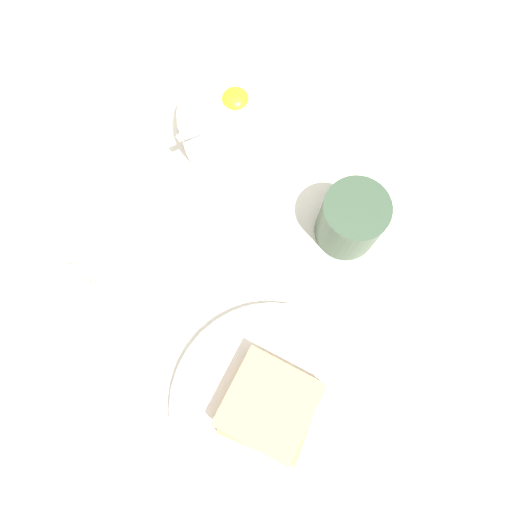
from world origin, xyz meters
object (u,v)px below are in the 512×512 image
(toast_sandwich, at_px, (270,406))
(drinking_cup, at_px, (351,220))
(soup_spoon, at_px, (69,280))
(toast_plate, at_px, (273,406))
(egg_bowl, at_px, (240,123))
(congee_bowl, at_px, (77,79))

(toast_sandwich, height_order, drinking_cup, drinking_cup)
(drinking_cup, bearing_deg, soup_spoon, -1.15)
(soup_spoon, bearing_deg, toast_plate, 136.95)
(egg_bowl, distance_m, toast_plate, 0.33)
(egg_bowl, distance_m, drinking_cup, 0.18)
(egg_bowl, distance_m, soup_spoon, 0.27)
(toast_plate, height_order, congee_bowl, congee_bowl)
(toast_plate, distance_m, toast_sandwich, 0.03)
(soup_spoon, distance_m, congee_bowl, 0.25)
(egg_bowl, bearing_deg, soup_spoon, 32.38)
(congee_bowl, bearing_deg, toast_sandwich, 109.08)
(soup_spoon, xyz_separation_m, drinking_cup, (-0.32, 0.01, 0.03))
(soup_spoon, relative_size, drinking_cup, 1.93)
(congee_bowl, relative_size, drinking_cup, 1.78)
(toast_sandwich, relative_size, congee_bowl, 0.86)
(egg_bowl, bearing_deg, toast_sandwich, 83.49)
(congee_bowl, bearing_deg, toast_plate, 109.49)
(egg_bowl, height_order, drinking_cup, same)
(toast_sandwich, xyz_separation_m, drinking_cup, (-0.13, -0.17, 0.01))
(congee_bowl, xyz_separation_m, drinking_cup, (-0.28, 0.25, 0.01))
(egg_bowl, bearing_deg, congee_bowl, -28.82)
(congee_bowl, bearing_deg, egg_bowl, 151.18)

